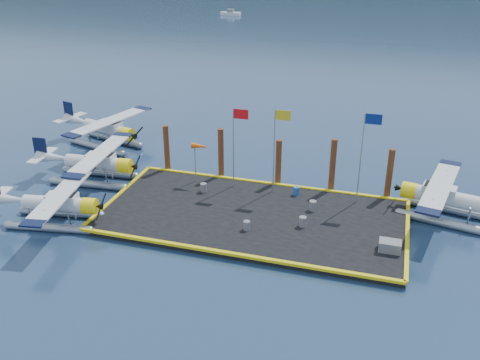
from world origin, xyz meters
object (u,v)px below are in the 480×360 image
object	(u,v)px
piling_4	(389,176)
windsock	(201,147)
flagpole_blue	(365,145)
piling_3	(332,167)
piling_1	(221,155)
seaplane_c	(107,131)
seaplane_d	(444,200)
drum_3	(247,225)
drum_0	(203,188)
piling_0	(167,150)
drum_2	(303,222)
seaplane_a	(58,206)
flagpole_red	(236,136)
seaplane_b	(97,165)
drum_4	(313,206)
flagpole_yellow	(277,139)
drum_5	(296,191)
piling_2	(278,164)
crate	(390,246)

from	to	relation	value
piling_4	windsock	bearing A→B (deg)	-173.25
flagpole_blue	piling_3	world-z (taller)	flagpole_blue
piling_1	seaplane_c	bearing A→B (deg)	162.47
piling_1	windsock	bearing A→B (deg)	-122.66
seaplane_c	seaplane_d	size ratio (longest dim) A/B	1.04
drum_3	flagpole_blue	world-z (taller)	flagpole_blue
drum_0	piling_0	world-z (taller)	piling_0
drum_2	seaplane_a	bearing A→B (deg)	-166.93
seaplane_d	flagpole_red	size ratio (longest dim) A/B	1.53
piling_0	piling_4	world-z (taller)	same
seaplane_b	drum_4	xyz separation A→B (m)	(16.72, -0.56, -0.68)
drum_4	flagpole_yellow	size ratio (longest dim) A/B	0.11
seaplane_c	drum_0	xyz separation A→B (m)	(11.60, -6.88, -0.75)
drum_2	windsock	world-z (taller)	windsock
drum_4	windsock	bearing A→B (deg)	166.89
seaplane_a	flagpole_blue	distance (m)	20.64
piling_3	piling_4	world-z (taller)	piling_3
piling_1	piling_3	size ratio (longest dim) A/B	0.98
seaplane_a	drum_5	size ratio (longest dim) A/B	14.54
windsock	piling_4	xyz separation A→B (m)	(13.53, 1.60, -1.23)
drum_5	flagpole_red	size ratio (longest dim) A/B	0.10
seaplane_c	drum_3	xyz separation A→B (m)	(16.11, -11.20, -0.78)
seaplane_d	windsock	xyz separation A→B (m)	(-17.19, -0.01, 1.81)
piling_2	drum_4	bearing A→B (deg)	-48.23
drum_4	seaplane_b	bearing A→B (deg)	178.09
seaplane_b	flagpole_red	bearing A→B (deg)	93.69
seaplane_c	drum_2	bearing A→B (deg)	79.07
seaplane_b	windsock	xyz separation A→B (m)	(7.93, 1.49, 1.80)
drum_4	piling_4	world-z (taller)	piling_4
piling_1	crate	bearing A→B (deg)	-29.59
flagpole_blue	windsock	xyz separation A→B (m)	(-11.72, 0.00, -1.46)
seaplane_d	piling_0	size ratio (longest dim) A/B	2.30
drum_2	piling_0	distance (m)	13.48
seaplane_a	drum_2	bearing A→B (deg)	93.61
drum_3	flagpole_yellow	size ratio (longest dim) A/B	0.10
drum_5	piling_3	xyz separation A→B (m)	(2.27, 1.66, 1.45)
crate	windsock	xyz separation A→B (m)	(-14.03, 5.78, 2.50)
drum_5	flagpole_red	world-z (taller)	flagpole_red
seaplane_d	piling_1	world-z (taller)	piling_1
seaplane_b	seaplane_d	bearing A→B (deg)	89.15
piling_0	seaplane_d	bearing A→B (deg)	-4.41
seaplane_a	drum_0	xyz separation A→B (m)	(7.71, 6.49, -0.61)
drum_3	piling_0	distance (m)	11.51
drum_0	drum_4	xyz separation A→B (m)	(8.08, -0.53, 0.02)
flagpole_yellow	piling_2	bearing A→B (deg)	97.21
flagpole_red	piling_2	xyz separation A→B (m)	(2.79, 1.60, -2.50)
drum_2	windsock	distance (m)	9.92
drum_0	piling_2	distance (m)	5.86
seaplane_b	drum_0	bearing A→B (deg)	85.58
flagpole_red	piling_0	distance (m)	6.84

